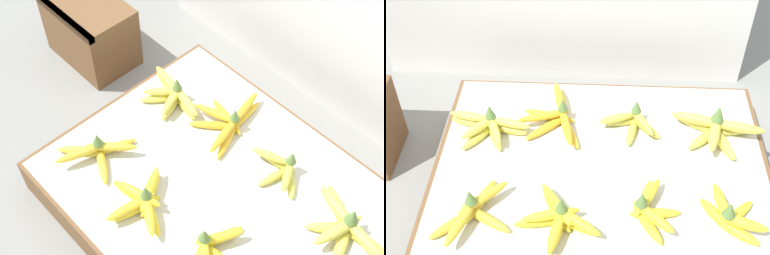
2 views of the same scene
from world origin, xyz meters
The scene contains 10 objects.
ground_plane centered at (0.00, 0.00, 0.00)m, with size 10.00×10.00×0.00m, color gray.
display_platform centered at (0.00, 0.00, 0.07)m, with size 0.95×0.75×0.14m.
wooden_crate centered at (-0.81, 0.14, 0.12)m, with size 0.32×0.21×0.25m.
banana_bunch_front_left centered at (-0.32, -0.18, 0.17)m, with size 0.21×0.24×0.10m.
banana_bunch_front_midleft centered at (-0.10, -0.20, 0.17)m, with size 0.23×0.22×0.10m.
banana_bunch_front_midright centered at (0.12, -0.15, 0.17)m, with size 0.13×0.21×0.10m.
banana_bunch_middle_left centered at (-0.34, 0.12, 0.17)m, with size 0.25×0.15×0.10m.
banana_bunch_middle_midleft centered at (-0.14, 0.18, 0.16)m, with size 0.20×0.28×0.09m.
banana_bunch_middle_midright centered at (0.09, 0.16, 0.17)m, with size 0.20×0.13×0.09m.
banana_bunch_middle_right centered at (0.33, 0.14, 0.17)m, with size 0.27×0.21×0.11m.
Camera 1 is at (0.53, -0.61, 1.44)m, focal length 50.00 mm.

